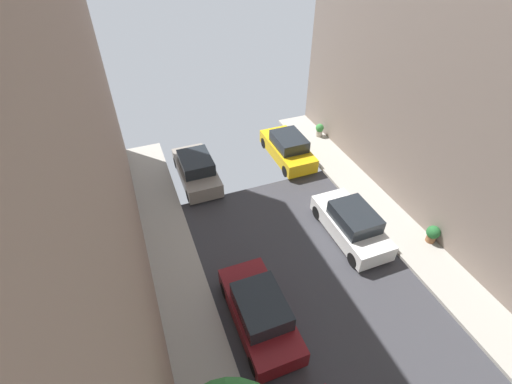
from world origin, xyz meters
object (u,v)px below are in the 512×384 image
at_px(parked_car_left_5, 196,169).
at_px(parked_car_right_2, 288,148).
at_px(potted_plant_1, 433,233).
at_px(potted_plant_4, 320,129).
at_px(parked_car_right_1, 351,224).
at_px(parked_car_left_4, 260,312).

relative_size(parked_car_left_5, parked_car_right_2, 1.00).
bearing_deg(parked_car_left_5, potted_plant_1, -44.11).
height_order(potted_plant_1, potted_plant_4, potted_plant_1).
xyz_separation_m(parked_car_left_5, parked_car_right_1, (5.40, -6.50, 0.00)).
bearing_deg(parked_car_right_1, potted_plant_1, -28.97).
xyz_separation_m(parked_car_left_4, parked_car_right_1, (5.40, 2.62, 0.00)).
bearing_deg(parked_car_left_4, potted_plant_1, 6.25).
bearing_deg(potted_plant_1, potted_plant_4, 91.17).
height_order(parked_car_left_4, parked_car_right_2, same).
distance_m(parked_car_left_4, potted_plant_1, 8.50).
relative_size(parked_car_right_2, potted_plant_4, 5.16).
bearing_deg(parked_car_right_2, parked_car_left_5, -178.43).
xyz_separation_m(parked_car_right_1, potted_plant_4, (2.85, 8.07, -0.12)).
relative_size(parked_car_left_4, parked_car_right_1, 1.00).
xyz_separation_m(parked_car_left_4, potted_plant_4, (8.25, 10.68, -0.12)).
bearing_deg(potted_plant_1, parked_car_right_2, 110.10).
distance_m(parked_car_left_4, parked_car_right_1, 6.00).
distance_m(parked_car_left_4, potted_plant_4, 13.50).
distance_m(parked_car_left_5, potted_plant_4, 8.40).
xyz_separation_m(parked_car_left_4, parked_car_left_5, (0.00, 9.12, 0.00)).
relative_size(parked_car_right_1, potted_plant_4, 5.16).
height_order(parked_car_right_1, potted_plant_1, parked_car_right_1).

